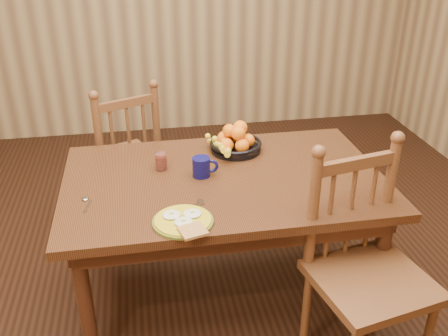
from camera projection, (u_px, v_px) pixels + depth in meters
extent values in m
cube|color=black|center=(224.00, 293.00, 2.86)|extent=(4.50, 5.00, 0.01)
cube|color=black|center=(224.00, 181.00, 2.52)|extent=(1.60, 1.00, 0.04)
cube|color=black|center=(211.00, 158.00, 2.92)|extent=(1.40, 0.04, 0.10)
cube|color=black|center=(241.00, 240.00, 2.19)|extent=(1.40, 0.04, 0.10)
cube|color=black|center=(356.00, 181.00, 2.67)|extent=(0.04, 0.84, 0.10)
cube|color=black|center=(80.00, 206.00, 2.44)|extent=(0.04, 0.84, 0.10)
cylinder|color=black|center=(86.00, 309.00, 2.24)|extent=(0.07, 0.07, 0.70)
cylinder|color=black|center=(378.00, 274.00, 2.45)|extent=(0.07, 0.07, 0.70)
cylinder|color=black|center=(95.00, 214.00, 2.94)|extent=(0.07, 0.07, 0.70)
cylinder|color=black|center=(322.00, 194.00, 3.15)|extent=(0.07, 0.07, 0.70)
cube|color=#522B18|center=(120.00, 161.00, 3.30)|extent=(0.60, 0.59, 0.04)
cylinder|color=#522B18|center=(137.00, 175.00, 3.64)|extent=(0.04, 0.04, 0.45)
cylinder|color=#522B18|center=(87.00, 190.00, 3.45)|extent=(0.04, 0.04, 0.45)
cylinder|color=#522B18|center=(160.00, 196.00, 3.38)|extent=(0.04, 0.04, 0.45)
cylinder|color=#522B18|center=(107.00, 213.00, 3.19)|extent=(0.04, 0.04, 0.45)
cylinder|color=#522B18|center=(156.00, 126.00, 3.12)|extent=(0.05, 0.05, 0.54)
cylinder|color=#522B18|center=(99.00, 140.00, 2.94)|extent=(0.05, 0.05, 0.54)
cylinder|color=#522B18|center=(129.00, 141.00, 3.06)|extent=(0.02, 0.02, 0.42)
cube|color=#522B18|center=(126.00, 103.00, 2.95)|extent=(0.36, 0.18, 0.05)
cube|color=#522B18|center=(371.00, 282.00, 2.19)|extent=(0.57, 0.55, 0.04)
cylinder|color=#522B18|center=(306.00, 310.00, 2.40)|extent=(0.04, 0.04, 0.47)
cylinder|color=#522B18|center=(375.00, 290.00, 2.52)|extent=(0.04, 0.04, 0.47)
cylinder|color=#522B18|center=(313.00, 212.00, 2.16)|extent=(0.05, 0.05, 0.57)
cylinder|color=#522B18|center=(388.00, 195.00, 2.29)|extent=(0.05, 0.05, 0.57)
cylinder|color=#522B18|center=(350.00, 213.00, 2.25)|extent=(0.02, 0.02, 0.44)
cube|color=#522B18|center=(357.00, 163.00, 2.14)|extent=(0.39, 0.11, 0.05)
cylinder|color=#59601E|center=(183.00, 222.00, 2.14)|extent=(0.26, 0.26, 0.01)
cylinder|color=gold|center=(183.00, 220.00, 2.14)|extent=(0.24, 0.24, 0.01)
ellipsoid|color=silver|center=(172.00, 215.00, 2.15)|extent=(0.08, 0.08, 0.01)
cube|color=#F2E08C|center=(171.00, 212.00, 2.15)|extent=(0.02, 0.02, 0.01)
ellipsoid|color=silver|center=(192.00, 213.00, 2.16)|extent=(0.08, 0.08, 0.01)
cube|color=#F2E08C|center=(192.00, 211.00, 2.16)|extent=(0.02, 0.02, 0.01)
ellipsoid|color=silver|center=(184.00, 222.00, 2.10)|extent=(0.08, 0.08, 0.01)
cube|color=#F2E08C|center=(183.00, 220.00, 2.10)|extent=(0.02, 0.02, 0.01)
cube|color=brown|center=(193.00, 231.00, 2.04)|extent=(0.13, 0.12, 0.01)
cube|color=silver|center=(201.00, 212.00, 2.21)|extent=(0.04, 0.15, 0.00)
cube|color=silver|center=(201.00, 202.00, 2.29)|extent=(0.03, 0.05, 0.00)
cube|color=silver|center=(87.00, 206.00, 2.25)|extent=(0.03, 0.12, 0.00)
ellipsoid|color=silver|center=(85.00, 198.00, 2.32)|extent=(0.03, 0.04, 0.01)
cylinder|color=#0B0B3E|center=(201.00, 167.00, 2.50)|extent=(0.09, 0.09, 0.10)
torus|color=#0B0B3E|center=(211.00, 166.00, 2.51)|extent=(0.07, 0.02, 0.07)
cylinder|color=black|center=(201.00, 159.00, 2.48)|extent=(0.08, 0.08, 0.00)
cylinder|color=silver|center=(161.00, 161.00, 2.57)|extent=(0.06, 0.06, 0.09)
cylinder|color=maroon|center=(161.00, 162.00, 2.57)|extent=(0.05, 0.05, 0.07)
cylinder|color=black|center=(236.00, 149.00, 2.79)|extent=(0.28, 0.28, 0.02)
torus|color=black|center=(236.00, 143.00, 2.77)|extent=(0.29, 0.29, 0.02)
cylinder|color=black|center=(236.00, 150.00, 2.79)|extent=(0.10, 0.10, 0.01)
sphere|color=orange|center=(248.00, 140.00, 2.78)|extent=(0.07, 0.07, 0.07)
sphere|color=orange|center=(237.00, 136.00, 2.83)|extent=(0.08, 0.08, 0.08)
sphere|color=orange|center=(224.00, 138.00, 2.79)|extent=(0.08, 0.08, 0.08)
sphere|color=orange|center=(227.00, 145.00, 2.72)|extent=(0.07, 0.07, 0.07)
sphere|color=orange|center=(242.00, 146.00, 2.71)|extent=(0.08, 0.08, 0.08)
sphere|color=orange|center=(240.00, 128.00, 2.77)|extent=(0.08, 0.08, 0.08)
sphere|color=orange|center=(229.00, 131.00, 2.74)|extent=(0.07, 0.07, 0.07)
sphere|color=orange|center=(238.00, 133.00, 2.70)|extent=(0.08, 0.08, 0.08)
cylinder|color=yellow|center=(221.00, 147.00, 2.72)|extent=(0.10, 0.17, 0.07)
cylinder|color=yellow|center=(216.00, 144.00, 2.76)|extent=(0.14, 0.15, 0.07)
cylinder|color=yellow|center=(228.00, 151.00, 2.68)|extent=(0.06, 0.18, 0.07)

